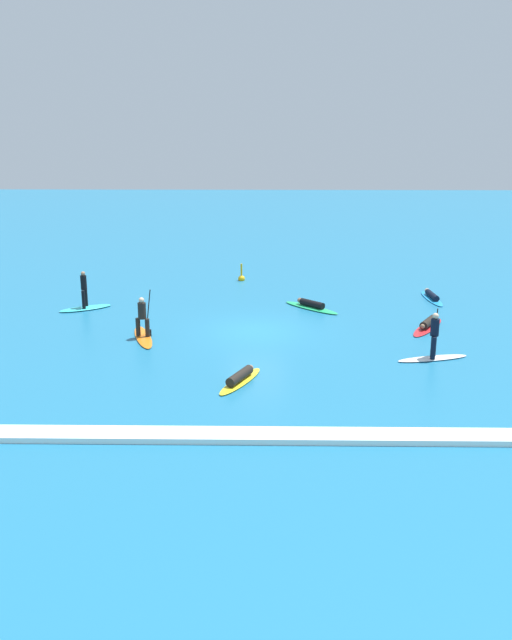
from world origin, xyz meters
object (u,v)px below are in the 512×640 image
surfer_on_teal_board (85,301)px  surfer_on_yellow_board (240,378)px  marker_buoy (242,278)px  surfer_on_blue_board (432,297)px  surfer_on_green_board (311,306)px  surfer_on_white_board (433,346)px  surfer_on_red_board (428,325)px  surfer_on_orange_board (143,328)px

surfer_on_teal_board → surfer_on_yellow_board: (7.90, -9.62, -0.24)m
surfer_on_yellow_board → marker_buoy: (-0.52, 15.91, -0.01)m
surfer_on_blue_board → surfer_on_green_board: surfer_on_green_board is taller
surfer_on_teal_board → surfer_on_green_board: 11.00m
surfer_on_green_board → marker_buoy: 7.01m
surfer_on_blue_board → surfer_on_white_board: bearing=163.0°
surfer_on_blue_board → surfer_on_teal_board: bearing=92.6°
surfer_on_blue_board → surfer_on_green_board: size_ratio=1.13×
surfer_on_red_board → surfer_on_white_board: (-0.72, -4.18, 0.38)m
surfer_on_white_board → surfer_on_yellow_board: 7.79m
surfer_on_red_board → surfer_on_yellow_board: (-8.07, -6.73, 0.01)m
surfer_on_white_board → surfer_on_teal_board: bearing=140.3°
surfer_on_red_board → surfer_on_white_board: 4.26m
surfer_on_white_board → surfer_on_yellow_board: bearing=-175.7°
surfer_on_orange_board → surfer_on_yellow_board: surfer_on_orange_board is taller
surfer_on_yellow_board → surfer_on_green_board: (3.09, 9.90, -0.02)m
surfer_on_red_board → marker_buoy: size_ratio=3.00×
surfer_on_red_board → surfer_on_orange_board: 12.49m
surfer_on_orange_board → surfer_on_yellow_board: 6.66m
surfer_on_teal_board → marker_buoy: (7.38, 6.29, -0.24)m
surfer_on_green_board → surfer_on_orange_board: bearing=77.6°
surfer_on_white_board → marker_buoy: 15.51m
surfer_on_red_board → surfer_on_orange_board: (-12.38, -1.65, 0.31)m
surfer_on_red_board → surfer_on_white_board: bearing=20.3°
surfer_on_orange_board → marker_buoy: bearing=-36.2°
surfer_on_red_board → surfer_on_blue_board: surfer_on_red_board is taller
surfer_on_green_board → surfer_on_blue_board: bearing=-118.4°
surfer_on_blue_board → surfer_on_white_board: surfer_on_white_board is taller
surfer_on_teal_board → surfer_on_green_board: bearing=-29.6°
surfer_on_white_board → surfer_on_teal_board: size_ratio=1.14×
surfer_on_red_board → surfer_on_blue_board: bearing=-164.3°
surfer_on_red_board → surfer_on_yellow_board: bearing=-20.2°
surfer_on_blue_board → surfer_on_orange_board: surfer_on_orange_board is taller
surfer_on_green_board → marker_buoy: marker_buoy is taller
surfer_on_green_board → surfer_on_teal_board: bearing=46.0°
surfer_on_yellow_board → surfer_on_green_board: size_ratio=1.03×
surfer_on_teal_board → marker_buoy: surfer_on_teal_board is taller
surfer_on_teal_board → surfer_on_orange_board: 5.79m
surfer_on_orange_board → surfer_on_green_board: size_ratio=1.17×
surfer_on_blue_board → surfer_on_teal_board: size_ratio=1.22×
surfer_on_white_board → surfer_on_yellow_board: surfer_on_white_board is taller
surfer_on_teal_board → marker_buoy: size_ratio=2.43×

